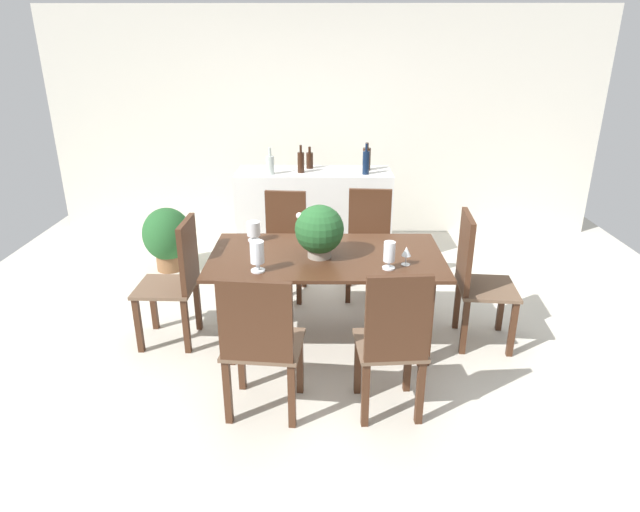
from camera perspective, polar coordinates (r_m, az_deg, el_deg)
name	(u,v)px	position (r m, az deg, el deg)	size (l,w,h in m)	color
ground_plane	(326,334)	(4.45, 0.62, -8.24)	(7.04, 7.04, 0.00)	beige
back_wall	(326,125)	(6.51, 0.61, 13.63)	(6.40, 0.10, 2.60)	beige
dining_table	(326,272)	(4.10, 0.66, -1.72)	(1.74, 0.95, 0.73)	#422616
chair_near_right	(393,340)	(3.30, 7.73, -8.76)	(0.44, 0.44, 1.02)	#422616
chair_head_end	(178,277)	(4.26, -14.79, -2.12)	(0.45, 0.44, 1.00)	#422616
chair_near_left	(260,340)	(3.30, -6.35, -8.84)	(0.51, 0.47, 0.98)	#422616
chair_far_right	(369,237)	(5.00, 5.20, 1.98)	(0.46, 0.46, 0.97)	#422616
chair_foot_end	(475,274)	(4.27, 16.03, -1.84)	(0.47, 0.51, 1.04)	#422616
chair_far_left	(284,238)	(5.00, -3.77, 1.87)	(0.45, 0.48, 0.95)	#422616
flower_centerpiece	(319,230)	(3.93, -0.07, 2.72)	(0.36, 0.36, 0.40)	gray
crystal_vase_left	(257,254)	(3.73, -6.65, 0.23)	(0.10, 0.10, 0.22)	silver
crystal_vase_center_near	(253,230)	(4.33, -7.04, 2.78)	(0.11, 0.11, 0.16)	silver
crystal_vase_right	(389,253)	(3.78, 7.33, 0.29)	(0.09, 0.09, 0.20)	silver
wine_glass	(406,252)	(3.87, 9.10, 0.41)	(0.07, 0.07, 0.14)	silver
kitchen_counter	(314,215)	(5.82, -0.62, 4.36)	(1.62, 0.57, 0.96)	silver
wine_bottle_tall	(367,159)	(5.74, 4.94, 10.21)	(0.08, 0.08, 0.29)	black
wine_bottle_clear	(366,162)	(5.55, 4.87, 9.84)	(0.07, 0.07, 0.31)	#0F1E38
wine_bottle_dark	(301,162)	(5.61, -2.03, 9.90)	(0.07, 0.07, 0.28)	black
wine_bottle_amber	(310,160)	(5.81, -1.10, 10.10)	(0.07, 0.07, 0.23)	black
wine_bottle_green	(270,164)	(5.56, -5.28, 9.60)	(0.08, 0.08, 0.27)	#B2BFB7
potted_plant_floor	(168,237)	(5.74, -15.80, 1.97)	(0.50, 0.50, 0.66)	brown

